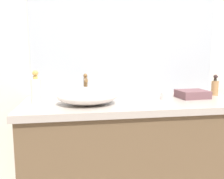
{
  "coord_description": "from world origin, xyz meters",
  "views": [
    {
      "loc": [
        -0.49,
        -1.11,
        1.18
      ],
      "look_at": [
        -0.24,
        0.37,
        0.96
      ],
      "focal_mm": 38.13,
      "sensor_mm": 36.0,
      "label": 1
    }
  ],
  "objects_px": {
    "lotion_bottle": "(215,87)",
    "candle_jar": "(165,96)",
    "soap_dispenser": "(36,90)",
    "folded_hand_towel": "(192,94)",
    "sink_basin": "(87,96)"
  },
  "relations": [
    {
      "from": "sink_basin",
      "to": "candle_jar",
      "type": "bearing_deg",
      "value": 8.29
    },
    {
      "from": "sink_basin",
      "to": "lotion_bottle",
      "type": "distance_m",
      "value": 0.97
    },
    {
      "from": "sink_basin",
      "to": "folded_hand_towel",
      "type": "distance_m",
      "value": 0.75
    },
    {
      "from": "folded_hand_towel",
      "to": "lotion_bottle",
      "type": "bearing_deg",
      "value": 18.79
    },
    {
      "from": "lotion_bottle",
      "to": "candle_jar",
      "type": "distance_m",
      "value": 0.44
    },
    {
      "from": "lotion_bottle",
      "to": "candle_jar",
      "type": "relative_size",
      "value": 2.65
    },
    {
      "from": "lotion_bottle",
      "to": "candle_jar",
      "type": "height_order",
      "value": "lotion_bottle"
    },
    {
      "from": "soap_dispenser",
      "to": "folded_hand_towel",
      "type": "height_order",
      "value": "soap_dispenser"
    },
    {
      "from": "candle_jar",
      "to": "folded_hand_towel",
      "type": "xyz_separation_m",
      "value": [
        0.21,
        0.02,
        0.0
      ]
    },
    {
      "from": "soap_dispenser",
      "to": "folded_hand_towel",
      "type": "xyz_separation_m",
      "value": [
        1.05,
        0.04,
        -0.06
      ]
    },
    {
      "from": "soap_dispenser",
      "to": "folded_hand_towel",
      "type": "distance_m",
      "value": 1.05
    },
    {
      "from": "sink_basin",
      "to": "candle_jar",
      "type": "distance_m",
      "value": 0.53
    },
    {
      "from": "candle_jar",
      "to": "folded_hand_towel",
      "type": "height_order",
      "value": "folded_hand_towel"
    },
    {
      "from": "soap_dispenser",
      "to": "folded_hand_towel",
      "type": "bearing_deg",
      "value": 1.92
    },
    {
      "from": "lotion_bottle",
      "to": "folded_hand_towel",
      "type": "bearing_deg",
      "value": -161.21
    }
  ]
}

